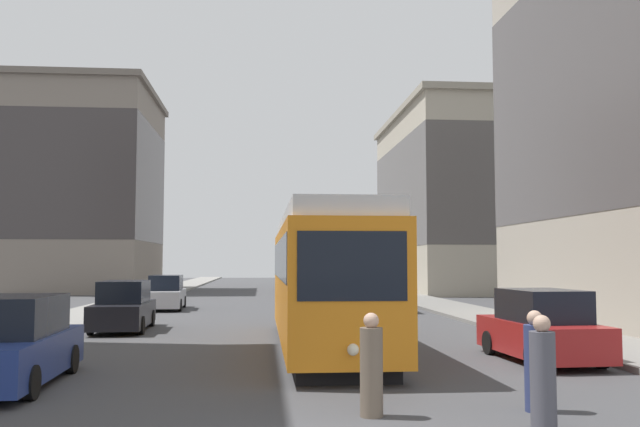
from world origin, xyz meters
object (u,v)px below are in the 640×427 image
Objects in this scene: pedestrian_on_sidewalk at (536,364)px; pedestrian_crossing_far at (543,376)px; transit_bus at (350,272)px; parked_car_left_mid at (166,294)px; pedestrian_crossing_near at (371,368)px; streetcar at (323,276)px; parked_car_left_near at (124,307)px; parked_car_left_far at (12,344)px; parked_car_right_far at (541,328)px.

pedestrian_crossing_far is at bearing -169.30° from pedestrian_on_sidewalk.
transit_bus reaches higher than pedestrian_on_sidewalk.
parked_car_left_mid is at bearing -165.10° from transit_bus.
transit_bus is 10.47m from parked_car_left_mid.
pedestrian_crossing_near is at bearing -77.26° from parked_car_left_mid.
transit_bus reaches higher than pedestrian_crossing_near.
pedestrian_crossing_far reaches higher than pedestrian_on_sidewalk.
streetcar is 9.05m from parked_car_left_near.
streetcar is 10.22m from pedestrian_crossing_far.
transit_bus is at bearing 50.31° from parked_car_left_near.
pedestrian_on_sidewalk is at bearing -20.05° from parked_car_left_far.
pedestrian_crossing_near is (-5.31, -5.68, -0.06)m from parked_car_right_far.
parked_car_left_near is at bearing 100.11° from pedestrian_crossing_far.
streetcar reaches higher than transit_bus.
streetcar is 7.66× the size of pedestrian_crossing_far.
parked_car_left_mid is at bearing 112.53° from streetcar.
streetcar is at bearing 83.05° from pedestrian_crossing_far.
parked_car_left_mid is 1.11× the size of parked_car_right_far.
parked_car_left_near is 0.99× the size of parked_car_left_mid.
pedestrian_crossing_near is at bearing -89.95° from streetcar.
parked_car_left_mid is 1.00× the size of parked_car_left_far.
parked_car_left_mid is at bearing -179.34° from pedestrian_crossing_near.
streetcar is 18.12m from parked_car_left_mid.
parked_car_right_far is 2.59× the size of pedestrian_on_sidewalk.
parked_car_left_mid is 22.13m from parked_car_left_far.
parked_car_left_mid is 28.14m from pedestrian_crossing_far.
parked_car_right_far is at bearing -82.46° from transit_bus.
parked_car_left_far is at bearing 133.83° from pedestrian_crossing_far.
streetcar reaches higher than parked_car_left_far.
pedestrian_on_sidewalk is (9.73, -25.32, -0.05)m from parked_car_left_mid.
parked_car_right_far is at bearing -60.73° from parked_car_left_mid.
transit_bus is (3.26, 18.99, -0.15)m from streetcar.
parked_car_right_far is 2.61× the size of pedestrian_crossing_near.
transit_bus is at bearing 27.85° from pedestrian_on_sidewalk.
pedestrian_crossing_near is 0.98× the size of pedestrian_crossing_far.
parked_car_right_far and parked_car_left_far have the same top height.
parked_car_left_far is (0.00, -22.13, 0.00)m from parked_car_left_mid.
transit_bus is 2.87× the size of parked_car_right_far.
parked_car_right_far is at bearing 4.74° from pedestrian_on_sidewalk.
transit_bus is at bearing -87.25° from parked_car_right_far.
parked_car_right_far is at bearing -38.00° from parked_car_left_near.
parked_car_left_far is at bearing -92.41° from parked_car_left_mid.
parked_car_right_far reaches higher than pedestrian_on_sidewalk.
parked_car_left_near is (-6.90, 5.73, -1.26)m from streetcar.
streetcar is 6.25m from parked_car_right_far.
pedestrian_crossing_far is at bearing -89.40° from transit_bus.
parked_car_right_far is at bearing 122.44° from pedestrian_crossing_near.
transit_bus is 16.74m from parked_car_left_near.
parked_car_left_far reaches higher than pedestrian_crossing_far.
parked_car_left_mid is (-0.00, 10.98, 0.00)m from parked_car_left_near.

